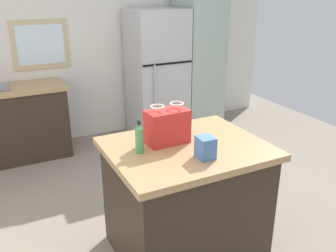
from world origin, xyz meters
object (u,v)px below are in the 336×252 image
at_px(tall_cabinet, 198,59).
at_px(shopping_bag, 167,126).
at_px(refrigerator, 157,74).
at_px(bottle, 139,138).
at_px(small_box, 205,147).
at_px(kitchen_island, 186,199).

xyz_separation_m(tall_cabinet, shopping_bag, (-1.62, -2.23, 0.02)).
bearing_deg(refrigerator, bottle, -117.92).
bearing_deg(shopping_bag, tall_cabinet, 53.94).
bearing_deg(small_box, shopping_bag, 108.10).
xyz_separation_m(refrigerator, shopping_bag, (-0.97, -2.23, 0.18)).
xyz_separation_m(kitchen_island, refrigerator, (0.87, 2.35, 0.40)).
xyz_separation_m(refrigerator, tall_cabinet, (0.66, 0.00, 0.16)).
distance_m(tall_cabinet, small_box, 2.99).
height_order(kitchen_island, refrigerator, refrigerator).
relative_size(kitchen_island, refrigerator, 0.66).
distance_m(kitchen_island, tall_cabinet, 2.85).
bearing_deg(shopping_bag, kitchen_island, -48.87).
height_order(tall_cabinet, bottle, tall_cabinet).
bearing_deg(refrigerator, shopping_bag, -113.47).
height_order(kitchen_island, small_box, small_box).
bearing_deg(small_box, kitchen_island, 93.05).
bearing_deg(kitchen_island, tall_cabinet, 56.98).
bearing_deg(shopping_bag, refrigerator, 66.53).
bearing_deg(tall_cabinet, bottle, -129.19).
xyz_separation_m(refrigerator, bottle, (-1.22, -2.30, 0.15)).
relative_size(kitchen_island, tall_cabinet, 0.56).
distance_m(tall_cabinet, bottle, 2.97).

